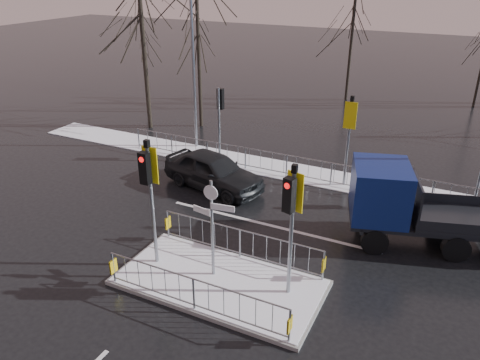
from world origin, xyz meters
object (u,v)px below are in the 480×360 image
at_px(street_lamp_left, 194,58).
at_px(traffic_island, 219,273).
at_px(flatbed_truck, 405,203).
at_px(car_far_lane, 213,171).

bearing_deg(street_lamp_left, traffic_island, -55.93).
bearing_deg(flatbed_truck, street_lamp_left, 156.46).
xyz_separation_m(traffic_island, street_lamp_left, (-6.42, 9.49, 4.10)).
distance_m(traffic_island, flatbed_truck, 6.56).
bearing_deg(traffic_island, flatbed_truck, 47.89).
xyz_separation_m(car_far_lane, flatbed_truck, (7.66, -0.83, 0.67)).
bearing_deg(car_far_lane, street_lamp_left, 51.07).
relative_size(flatbed_truck, street_lamp_left, 0.76).
distance_m(car_far_lane, flatbed_truck, 7.74).
xyz_separation_m(car_far_lane, street_lamp_left, (-3.09, 3.86, 3.72)).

